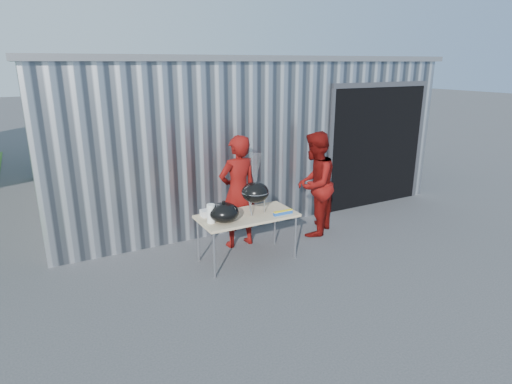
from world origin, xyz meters
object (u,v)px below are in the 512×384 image
folding_table (247,217)px  person_cook (238,192)px  kettle_grill (255,187)px  person_bystander (314,184)px

folding_table → person_cook: (0.14, 0.59, 0.23)m
person_cook → folding_table: bearing=73.2°
folding_table → kettle_grill: size_ratio=1.61×
kettle_grill → person_bystander: 1.48m
person_bystander → folding_table: bearing=-21.8°
kettle_grill → folding_table: bearing=-175.1°
person_cook → person_bystander: 1.42m
person_cook → kettle_grill: bearing=87.7°
person_bystander → kettle_grill: bearing=-20.8°
folding_table → person_cook: size_ratio=0.80×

